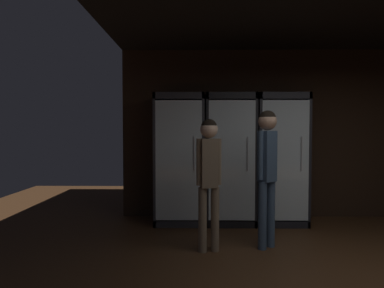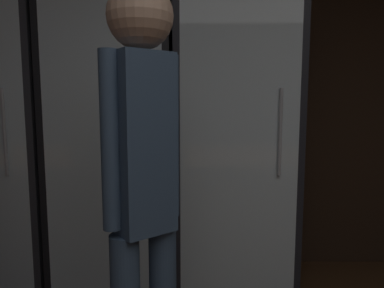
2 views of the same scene
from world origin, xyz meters
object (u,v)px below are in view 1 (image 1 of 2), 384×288
object	(u,v)px
cooler_left	(229,160)
shopper_near	(267,161)
cooler_center	(279,160)
shopper_far	(209,169)
cooler_far_left	(180,160)

from	to	relation	value
cooler_left	shopper_near	size ratio (longest dim) A/B	1.19
cooler_left	cooler_center	distance (m)	0.79
shopper_near	shopper_far	distance (m)	0.73
cooler_center	shopper_far	bearing A→B (deg)	-131.73
shopper_near	shopper_far	world-z (taller)	shopper_near
cooler_far_left	shopper_far	xyz separation A→B (m)	(0.41, -1.30, 0.00)
cooler_far_left	shopper_near	world-z (taller)	cooler_far_left
cooler_far_left	cooler_left	size ratio (longest dim) A/B	1.00
cooler_center	shopper_near	distance (m)	1.26
cooler_far_left	shopper_far	distance (m)	1.37
cooler_left	cooler_center	size ratio (longest dim) A/B	1.00
cooler_left	cooler_center	xyz separation A→B (m)	(0.79, 0.00, 0.00)
cooler_far_left	cooler_center	xyz separation A→B (m)	(1.57, -0.00, 0.00)
cooler_center	shopper_far	size ratio (longest dim) A/B	1.27
cooler_center	shopper_near	xyz separation A→B (m)	(-0.45, -1.17, 0.09)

